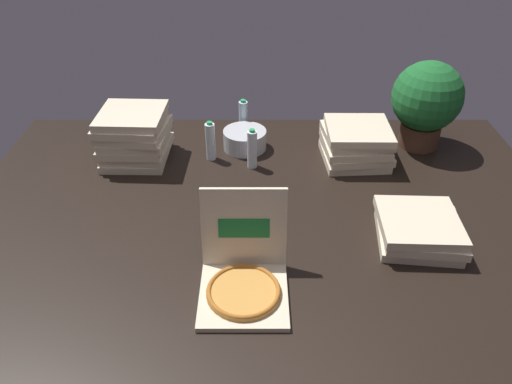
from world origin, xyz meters
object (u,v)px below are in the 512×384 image
object	(u,v)px
water_bottle_0	(209,141)
water_bottle_1	(250,149)
open_pizza_box	(242,274)
potted_plant	(424,100)
pizza_stack_right_far	(354,143)
water_bottle_2	(242,118)
pizza_stack_center_near	(418,229)
pizza_stack_right_near	(132,137)
ice_bucket	(243,140)

from	to	relation	value
water_bottle_0	water_bottle_1	world-z (taller)	same
open_pizza_box	potted_plant	bearing A→B (deg)	49.08
pizza_stack_right_far	water_bottle_2	size ratio (longest dim) A/B	1.70
pizza_stack_right_far	potted_plant	distance (m)	0.51
pizza_stack_center_near	potted_plant	xyz separation A→B (m)	(0.26, 0.95, 0.24)
pizza_stack_right_near	water_bottle_1	distance (m)	0.71
pizza_stack_right_far	water_bottle_2	bearing A→B (deg)	154.69
pizza_stack_right_near	pizza_stack_right_far	size ratio (longest dim) A/B	1.00
pizza_stack_center_near	potted_plant	size ratio (longest dim) A/B	0.77
pizza_stack_right_far	water_bottle_1	bearing A→B (deg)	-172.41
pizza_stack_right_far	ice_bucket	xyz separation A→B (m)	(-0.67, 0.14, -0.05)
ice_bucket	water_bottle_0	size ratio (longest dim) A/B	1.09
water_bottle_0	water_bottle_1	xyz separation A→B (m)	(0.25, -0.09, 0.00)
ice_bucket	pizza_stack_right_far	bearing A→B (deg)	-11.80
ice_bucket	pizza_stack_right_near	bearing A→B (deg)	-168.46
pizza_stack_center_near	potted_plant	bearing A→B (deg)	74.80
open_pizza_box	pizza_stack_right_far	bearing A→B (deg)	58.73
pizza_stack_right_far	potted_plant	bearing A→B (deg)	22.70
open_pizza_box	pizza_stack_center_near	bearing A→B (deg)	20.49
open_pizza_box	water_bottle_2	distance (m)	1.41
water_bottle_2	potted_plant	xyz separation A→B (m)	(1.13, -0.14, 0.19)
open_pizza_box	potted_plant	distance (m)	1.69
open_pizza_box	water_bottle_1	distance (m)	1.00
open_pizza_box	pizza_stack_right_near	bearing A→B (deg)	121.96
ice_bucket	potted_plant	distance (m)	1.14
pizza_stack_right_near	water_bottle_0	distance (m)	0.46
ice_bucket	potted_plant	size ratio (longest dim) A/B	0.50
pizza_stack_right_near	pizza_stack_center_near	size ratio (longest dim) A/B	0.99
water_bottle_2	pizza_stack_center_near	bearing A→B (deg)	-51.53
water_bottle_1	potted_plant	xyz separation A→B (m)	(1.07, 0.27, 0.19)
pizza_stack_center_near	open_pizza_box	bearing A→B (deg)	-159.51
pizza_stack_right_far	water_bottle_1	size ratio (longest dim) A/B	1.70
ice_bucket	water_bottle_0	xyz separation A→B (m)	(-0.20, -0.13, 0.06)
ice_bucket	water_bottle_1	size ratio (longest dim) A/B	1.09
potted_plant	open_pizza_box	bearing A→B (deg)	-130.92
pizza_stack_right_near	water_bottle_1	bearing A→B (deg)	-7.22
pizza_stack_center_near	water_bottle_1	distance (m)	1.06
pizza_stack_center_near	water_bottle_1	world-z (taller)	water_bottle_1
ice_bucket	water_bottle_2	xyz separation A→B (m)	(-0.01, 0.18, 0.06)
pizza_stack_right_near	open_pizza_box	bearing A→B (deg)	-58.04
water_bottle_0	water_bottle_1	size ratio (longest dim) A/B	1.00
open_pizza_box	water_bottle_1	bearing A→B (deg)	88.28
pizza_stack_right_far	potted_plant	size ratio (longest dim) A/B	0.77
ice_bucket	water_bottle_2	bearing A→B (deg)	93.81
water_bottle_1	potted_plant	world-z (taller)	potted_plant
water_bottle_2	pizza_stack_right_far	bearing A→B (deg)	-25.31
pizza_stack_center_near	water_bottle_0	distance (m)	1.32
pizza_stack_right_near	water_bottle_0	world-z (taller)	pizza_stack_right_near
ice_bucket	open_pizza_box	bearing A→B (deg)	-89.14
water_bottle_1	water_bottle_2	distance (m)	0.41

